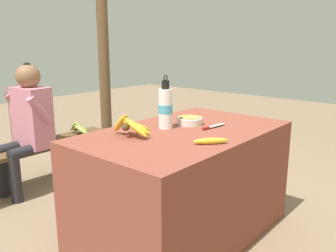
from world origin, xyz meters
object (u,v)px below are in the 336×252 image
at_px(banana_bunch_ripe, 131,125).
at_px(wooden_bench, 38,151).
at_px(water_bottle, 165,108).
at_px(banana_bunch_green, 78,128).
at_px(knife, 211,127).
at_px(seated_vendor, 27,120).
at_px(loose_banana_front, 211,141).
at_px(support_post_far, 103,31).
at_px(serving_bowl, 190,120).

distance_m(banana_bunch_ripe, wooden_bench, 1.40).
relative_size(water_bottle, banana_bunch_green, 1.16).
relative_size(knife, wooden_bench, 0.15).
xyz_separation_m(seated_vendor, banana_bunch_green, (0.53, 0.04, -0.17)).
bearing_deg(water_bottle, loose_banana_front, -105.32).
relative_size(wooden_bench, banana_bunch_green, 4.88).
relative_size(banana_bunch_ripe, water_bottle, 0.88).
xyz_separation_m(water_bottle, seated_vendor, (-0.26, 1.30, -0.23)).
bearing_deg(knife, water_bottle, 134.30).
xyz_separation_m(banana_bunch_ripe, wooden_bench, (0.12, 1.32, -0.46)).
bearing_deg(support_post_far, seated_vendor, -166.13).
xyz_separation_m(water_bottle, banana_bunch_green, (0.27, 1.34, -0.40)).
xyz_separation_m(banana_bunch_ripe, knife, (0.47, -0.25, -0.06)).
distance_m(banana_bunch_ripe, seated_vendor, 1.29).
bearing_deg(banana_bunch_ripe, knife, -27.65).
xyz_separation_m(knife, wooden_bench, (-0.35, 1.57, -0.40)).
distance_m(water_bottle, loose_banana_front, 0.46).
bearing_deg(support_post_far, wooden_bench, -166.87).
bearing_deg(serving_bowl, water_bottle, 163.75).
height_order(knife, wooden_bench, knife).
height_order(water_bottle, banana_bunch_green, water_bottle).
height_order(wooden_bench, banana_bunch_green, banana_bunch_green).
xyz_separation_m(knife, banana_bunch_green, (0.08, 1.57, -0.27)).
distance_m(banana_bunch_ripe, support_post_far, 1.98).
bearing_deg(support_post_far, serving_bowl, -110.59).
xyz_separation_m(serving_bowl, wooden_bench, (-0.36, 1.39, -0.42)).
bearing_deg(serving_bowl, knife, -92.09).
xyz_separation_m(banana_bunch_ripe, support_post_far, (1.09, 1.54, 0.58)).
relative_size(water_bottle, knife, 1.62).
height_order(wooden_bench, seated_vendor, seated_vendor).
height_order(serving_bowl, wooden_bench, serving_bowl).
height_order(serving_bowl, seated_vendor, seated_vendor).
bearing_deg(support_post_far, banana_bunch_green, -157.28).
relative_size(serving_bowl, banana_bunch_green, 0.59).
distance_m(banana_bunch_ripe, loose_banana_front, 0.48).
height_order(banana_bunch_ripe, seated_vendor, seated_vendor).
relative_size(serving_bowl, loose_banana_front, 1.02).
xyz_separation_m(banana_bunch_green, support_post_far, (0.53, 0.22, 0.91)).
distance_m(serving_bowl, loose_banana_front, 0.48).
distance_m(loose_banana_front, support_post_far, 2.28).
relative_size(banana_bunch_ripe, support_post_far, 0.11).
distance_m(serving_bowl, banana_bunch_green, 1.43).
bearing_deg(serving_bowl, wooden_bench, 104.42).
bearing_deg(seated_vendor, banana_bunch_green, 179.57).
relative_size(banana_bunch_ripe, seated_vendor, 0.27).
bearing_deg(banana_bunch_ripe, loose_banana_front, -68.91).
bearing_deg(banana_bunch_green, loose_banana_front, -102.25).
bearing_deg(wooden_bench, banana_bunch_ripe, -95.26).
distance_m(seated_vendor, banana_bunch_green, 0.55).
distance_m(seated_vendor, support_post_far, 1.32).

